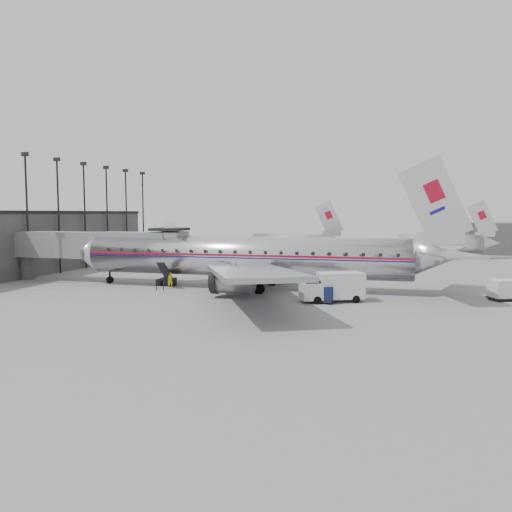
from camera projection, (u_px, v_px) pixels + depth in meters
The scene contains 12 objects.
ground at pixel (237, 293), 50.10m from camera, with size 160.00×160.00×0.00m, color slate.
terminal at pixel (18, 242), 67.77m from camera, with size 12.00×46.00×8.00m, color #3D3A37.
apron_line at pixel (278, 285), 55.16m from camera, with size 0.15×60.00×0.01m, color gold.
jet_bridge at pixel (107, 246), 57.37m from camera, with size 21.00×6.20×7.10m.
floodlight_masts at pixel (72, 210), 68.68m from camera, with size 0.90×42.25×15.25m.
distant_aircraft_near at pixel (293, 242), 90.85m from camera, with size 16.39×3.20×10.26m.
distant_aircraft_mid at pixel (441, 243), 88.32m from camera, with size 16.39×3.20×10.26m.
airliner at pixel (253, 257), 52.49m from camera, with size 42.96×39.85×13.60m.
service_van at pixel (333, 287), 45.03m from camera, with size 6.03×4.18×2.65m.
baggage_cart_navy at pixel (324, 294), 44.54m from camera, with size 2.30×1.98×1.55m.
baggage_cart_white at pixel (504, 289), 45.80m from camera, with size 2.94×2.64×1.89m.
ramp_worker at pixel (170, 280), 53.18m from camera, with size 0.62×0.41×1.70m, color gold.
Camera 1 is at (14.10, -47.58, 8.07)m, focal length 35.00 mm.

